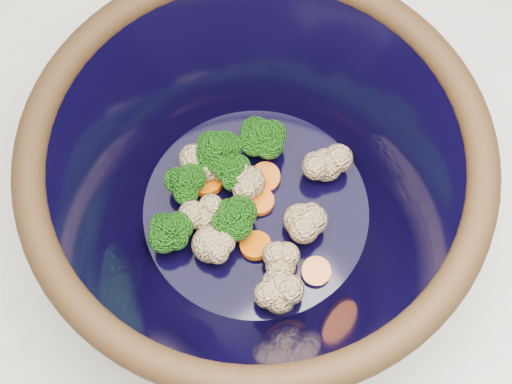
# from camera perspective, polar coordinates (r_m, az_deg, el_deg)

# --- Properties ---
(ground) EXTENTS (3.00, 3.00, 0.00)m
(ground) POSITION_cam_1_polar(r_m,az_deg,el_deg) (1.56, -0.23, -13.58)
(ground) COLOR #9E7A54
(ground) RESTS_ON ground
(counter) EXTENTS (1.20, 1.20, 0.90)m
(counter) POSITION_cam_1_polar(r_m,az_deg,el_deg) (1.12, -0.31, -9.62)
(counter) COLOR silver
(counter) RESTS_ON ground
(mixing_bowl) EXTENTS (0.41, 0.41, 0.16)m
(mixing_bowl) POSITION_cam_1_polar(r_m,az_deg,el_deg) (0.60, 0.00, 0.60)
(mixing_bowl) COLOR black
(mixing_bowl) RESTS_ON counter
(vegetable_pile) EXTENTS (0.19, 0.17, 0.05)m
(vegetable_pile) POSITION_cam_1_polar(r_m,az_deg,el_deg) (0.63, -1.57, -0.34)
(vegetable_pile) COLOR #608442
(vegetable_pile) RESTS_ON mixing_bowl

